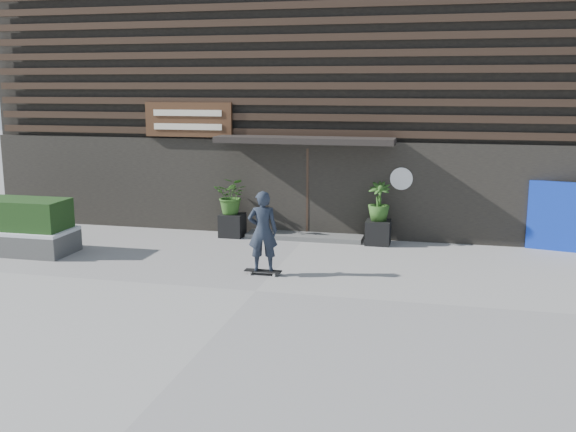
% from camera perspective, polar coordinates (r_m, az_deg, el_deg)
% --- Properties ---
extents(ground, '(80.00, 80.00, 0.00)m').
position_cam_1_polar(ground, '(12.84, -2.79, -6.46)').
color(ground, '#9A9892').
rests_on(ground, ground).
extents(entrance_step, '(3.00, 0.80, 0.12)m').
position_cam_1_polar(entrance_step, '(17.13, 1.46, -1.74)').
color(entrance_step, '#535350').
rests_on(entrance_step, ground).
extents(planter_pot_left, '(0.60, 0.60, 0.60)m').
position_cam_1_polar(planter_pot_left, '(17.37, -4.81, -0.79)').
color(planter_pot_left, black).
rests_on(planter_pot_left, ground).
extents(bamboo_left, '(0.86, 0.75, 0.96)m').
position_cam_1_polar(bamboo_left, '(17.23, -4.86, 1.75)').
color(bamboo_left, '#2D591E').
rests_on(bamboo_left, planter_pot_left).
extents(planter_pot_right, '(0.60, 0.60, 0.60)m').
position_cam_1_polar(planter_pot_right, '(16.61, 7.75, -1.41)').
color(planter_pot_right, black).
rests_on(planter_pot_right, ground).
extents(bamboo_right, '(0.54, 0.54, 0.96)m').
position_cam_1_polar(bamboo_right, '(16.46, 7.82, 1.25)').
color(bamboo_right, '#2D591E').
rests_on(bamboo_right, planter_pot_right).
extents(raised_bed, '(3.50, 1.20, 0.50)m').
position_cam_1_polar(raised_bed, '(17.20, -23.35, -1.97)').
color(raised_bed, '#464644').
rests_on(raised_bed, ground).
extents(snow_layer, '(3.50, 1.20, 0.08)m').
position_cam_1_polar(snow_layer, '(17.14, -23.42, -1.02)').
color(snow_layer, silver).
rests_on(snow_layer, raised_bed).
extents(hedge, '(3.30, 1.00, 0.70)m').
position_cam_1_polar(hedge, '(17.07, -23.52, 0.26)').
color(hedge, '#183513').
rests_on(hedge, snow_layer).
extents(blue_tarp, '(1.76, 0.48, 1.66)m').
position_cam_1_polar(blue_tarp, '(16.98, 22.87, -0.09)').
color(blue_tarp, '#0D2AAD').
rests_on(blue_tarp, ground).
extents(building, '(18.00, 11.00, 8.00)m').
position_cam_1_polar(building, '(21.98, 4.45, 11.40)').
color(building, black).
rests_on(building, ground).
extents(skateboarder, '(0.78, 0.53, 1.77)m').
position_cam_1_polar(skateboarder, '(13.67, -2.19, -1.33)').
color(skateboarder, black).
rests_on(skateboarder, ground).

